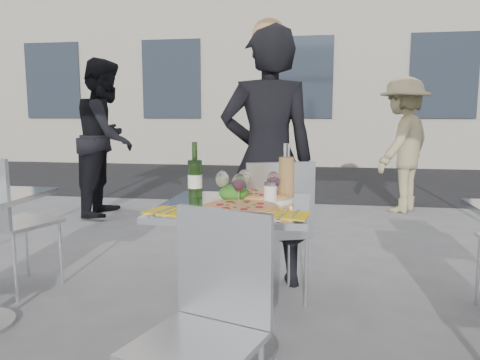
% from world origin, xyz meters
% --- Properties ---
extents(ground, '(80.00, 80.00, 0.00)m').
position_xyz_m(ground, '(0.00, 0.00, 0.00)').
color(ground, '#5F5F61').
extents(street_asphalt, '(24.00, 5.00, 0.00)m').
position_xyz_m(street_asphalt, '(0.00, 6.50, 0.00)').
color(street_asphalt, black).
rests_on(street_asphalt, ground).
extents(main_table, '(0.72, 0.72, 0.75)m').
position_xyz_m(main_table, '(0.00, 0.00, 0.54)').
color(main_table, '#B7BABF').
rests_on(main_table, ground).
extents(chair_far, '(0.54, 0.54, 0.91)m').
position_xyz_m(chair_far, '(0.15, 0.61, 0.54)').
color(chair_far, silver).
rests_on(chair_far, ground).
extents(chair_near, '(0.49, 0.50, 0.85)m').
position_xyz_m(chair_near, '(0.03, -0.71, 0.50)').
color(chair_near, silver).
rests_on(chair_near, ground).
extents(side_chair_lfar, '(0.53, 0.54, 0.92)m').
position_xyz_m(side_chair_lfar, '(-1.63, 0.51, 0.54)').
color(side_chair_lfar, silver).
rests_on(side_chair_lfar, ground).
extents(woman_diner, '(0.72, 0.56, 1.76)m').
position_xyz_m(woman_diner, '(0.06, 0.95, 0.88)').
color(woman_diner, black).
rests_on(woman_diner, ground).
extents(pedestrian_a, '(0.79, 0.96, 1.83)m').
position_xyz_m(pedestrian_a, '(-2.07, 2.98, 0.91)').
color(pedestrian_a, black).
rests_on(pedestrian_a, ground).
extents(pedestrian_b, '(1.08, 1.22, 1.64)m').
position_xyz_m(pedestrian_b, '(1.42, 3.72, 0.82)').
color(pedestrian_b, '#988C62').
rests_on(pedestrian_b, ground).
extents(pizza_near, '(0.35, 0.35, 0.02)m').
position_xyz_m(pizza_near, '(0.05, -0.12, 0.76)').
color(pizza_near, tan).
rests_on(pizza_near, main_table).
extents(pizza_far, '(0.34, 0.34, 0.03)m').
position_xyz_m(pizza_far, '(0.11, 0.18, 0.77)').
color(pizza_far, white).
rests_on(pizza_far, main_table).
extents(salad_plate, '(0.22, 0.22, 0.09)m').
position_xyz_m(salad_plate, '(-0.02, 0.07, 0.79)').
color(salad_plate, white).
rests_on(salad_plate, main_table).
extents(wine_bottle, '(0.07, 0.08, 0.29)m').
position_xyz_m(wine_bottle, '(-0.24, 0.13, 0.86)').
color(wine_bottle, '#2F5821').
rests_on(wine_bottle, main_table).
extents(carafe, '(0.08, 0.08, 0.29)m').
position_xyz_m(carafe, '(0.24, 0.19, 0.87)').
color(carafe, '#E4AE61').
rests_on(carafe, main_table).
extents(sugar_shaker, '(0.06, 0.06, 0.11)m').
position_xyz_m(sugar_shaker, '(0.17, 0.05, 0.80)').
color(sugar_shaker, white).
rests_on(sugar_shaker, main_table).
extents(wineglass_white_a, '(0.07, 0.07, 0.16)m').
position_xyz_m(wineglass_white_a, '(-0.08, 0.06, 0.86)').
color(wineglass_white_a, white).
rests_on(wineglass_white_a, main_table).
extents(wineglass_white_b, '(0.07, 0.07, 0.16)m').
position_xyz_m(wineglass_white_b, '(0.03, 0.13, 0.86)').
color(wineglass_white_b, white).
rests_on(wineglass_white_b, main_table).
extents(wineglass_red_a, '(0.07, 0.07, 0.16)m').
position_xyz_m(wineglass_red_a, '(0.03, -0.04, 0.86)').
color(wineglass_red_a, white).
rests_on(wineglass_red_a, main_table).
extents(wineglass_red_b, '(0.07, 0.07, 0.16)m').
position_xyz_m(wineglass_red_b, '(0.18, 0.07, 0.86)').
color(wineglass_red_b, white).
rests_on(wineglass_red_b, main_table).
extents(napkin_left, '(0.22, 0.22, 0.01)m').
position_xyz_m(napkin_left, '(-0.27, -0.21, 0.75)').
color(napkin_left, yellow).
rests_on(napkin_left, main_table).
extents(napkin_right, '(0.20, 0.20, 0.01)m').
position_xyz_m(napkin_right, '(0.27, -0.20, 0.75)').
color(napkin_right, yellow).
rests_on(napkin_right, main_table).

